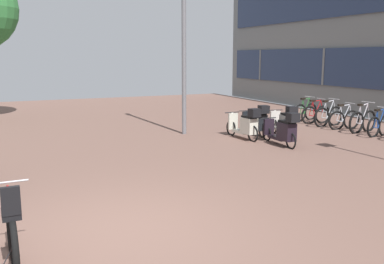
% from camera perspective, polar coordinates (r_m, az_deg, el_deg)
% --- Properties ---
extents(ground, '(21.00, 40.00, 0.13)m').
position_cam_1_polar(ground, '(6.81, 2.33, -11.31)').
color(ground, '#212C2A').
extents(bicycle_foreground, '(0.65, 1.39, 1.10)m').
position_cam_1_polar(bicycle_foreground, '(5.57, -23.17, -12.50)').
color(bicycle_foreground, black).
rests_on(bicycle_foreground, ground).
extents(bicycle_rack_03, '(1.28, 0.48, 0.93)m').
position_cam_1_polar(bicycle_rack_03, '(14.57, 23.65, 0.78)').
color(bicycle_rack_03, black).
rests_on(bicycle_rack_03, ground).
extents(bicycle_rack_04, '(1.42, 0.48, 1.03)m').
position_cam_1_polar(bicycle_rack_04, '(15.10, 21.76, 1.32)').
color(bicycle_rack_04, black).
rests_on(bicycle_rack_04, ground).
extents(bicycle_rack_05, '(1.30, 0.48, 0.93)m').
position_cam_1_polar(bicycle_rack_05, '(15.54, 19.58, 1.57)').
color(bicycle_rack_05, black).
rests_on(bicycle_rack_05, ground).
extents(bicycle_rack_06, '(1.43, 0.48, 1.01)m').
position_cam_1_polar(bicycle_rack_06, '(16.04, 17.70, 2.01)').
color(bicycle_rack_06, black).
rests_on(bicycle_rack_06, ground).
extents(bicycle_rack_07, '(1.30, 0.48, 0.95)m').
position_cam_1_polar(bicycle_rack_07, '(16.63, 16.16, 2.29)').
color(bicycle_rack_07, black).
rests_on(bicycle_rack_07, ground).
extents(bicycle_rack_08, '(1.31, 0.48, 0.96)m').
position_cam_1_polar(bicycle_rack_08, '(17.25, 14.86, 2.62)').
color(bicycle_rack_08, black).
rests_on(bicycle_rack_08, ground).
extents(scooter_near, '(0.70, 1.74, 1.04)m').
position_cam_1_polar(scooter_near, '(13.37, 12.27, 1.22)').
color(scooter_near, black).
rests_on(scooter_near, ground).
extents(scooter_mid, '(0.52, 1.72, 1.00)m').
position_cam_1_polar(scooter_mid, '(12.09, 12.08, 0.22)').
color(scooter_mid, black).
rests_on(scooter_mid, ground).
extents(scooter_far, '(0.52, 1.68, 1.00)m').
position_cam_1_polar(scooter_far, '(12.88, 7.17, 0.97)').
color(scooter_far, black).
rests_on(scooter_far, ground).
extents(scooter_extra, '(0.60, 1.73, 1.01)m').
position_cam_1_polar(scooter_extra, '(13.66, 8.68, 1.45)').
color(scooter_extra, black).
rests_on(scooter_extra, ground).
extents(lamp_post, '(0.20, 0.52, 6.35)m').
position_cam_1_polar(lamp_post, '(13.60, -1.09, 14.41)').
color(lamp_post, slate).
rests_on(lamp_post, ground).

